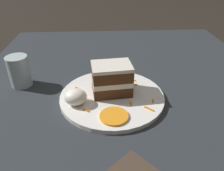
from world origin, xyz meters
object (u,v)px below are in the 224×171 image
cake_slice (112,79)px  orange_garnish (114,116)px  plate (112,97)px  drinking_glass (20,73)px  cream_dollop (76,97)px

cake_slice → orange_garnish: size_ratio=1.60×
plate → cake_slice: (0.00, -0.01, 0.05)m
orange_garnish → drinking_glass: drinking_glass is taller
cake_slice → drinking_glass: bearing=68.5°
plate → orange_garnish: size_ratio=4.09×
orange_garnish → drinking_glass: 0.32m
orange_garnish → cake_slice: bearing=-90.2°
plate → cake_slice: bearing=-89.7°
orange_garnish → plate: bearing=-90.2°
drinking_glass → cream_dollop: bearing=144.8°
plate → cream_dollop: cream_dollop is taller
plate → drinking_glass: bearing=-18.2°
cream_dollop → orange_garnish: bearing=147.7°
cream_dollop → orange_garnish: cream_dollop is taller
cake_slice → drinking_glass: size_ratio=1.20×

